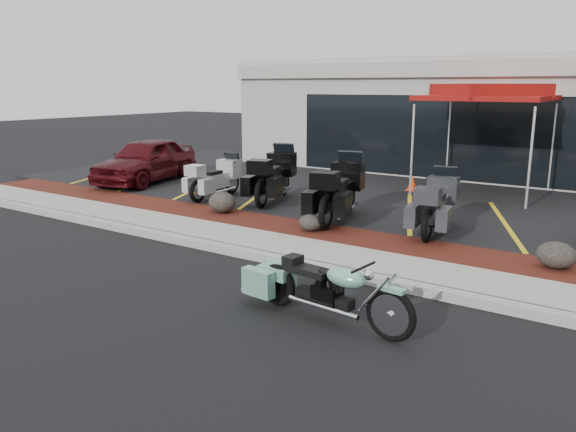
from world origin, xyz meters
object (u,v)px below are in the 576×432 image
Objects in this scene: touring_white at (232,173)px; traffic_cone at (412,183)px; hero_cruiser at (391,307)px; parked_car at (146,160)px; popup_canopy at (488,94)px.

traffic_cone is at bearing -52.61° from touring_white.
hero_cruiser reaches higher than traffic_cone.
popup_canopy is (9.23, 3.97, 2.04)m from parked_car.
popup_canopy is (-1.63, 9.90, 2.41)m from hero_cruiser.
hero_cruiser is 0.67× the size of popup_canopy.
popup_canopy reaches higher than traffic_cone.
hero_cruiser is 12.37m from parked_car.
touring_white reaches higher than hero_cruiser.
parked_car is 10.25m from popup_canopy.
popup_canopy is at bearing 22.27° from traffic_cone.
touring_white is at bearing 147.30° from hero_cruiser.
hero_cruiser is at bearing -94.76° from popup_canopy.
touring_white reaches higher than traffic_cone.
touring_white is 4.88× the size of traffic_cone.
touring_white is at bearing -159.07° from popup_canopy.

